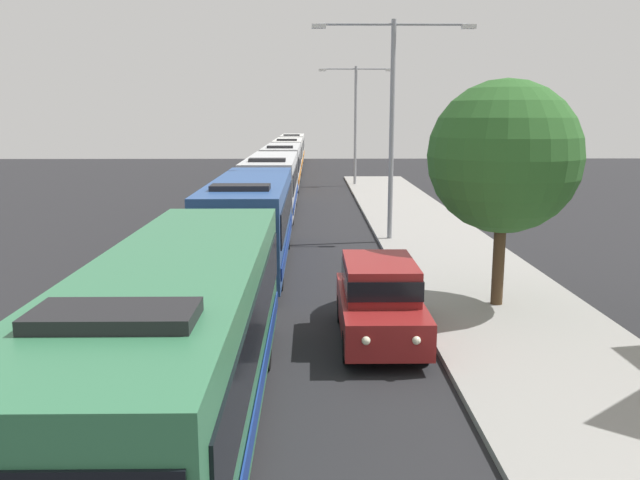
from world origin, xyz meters
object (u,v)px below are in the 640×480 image
bus_tail_end (293,147)px  streetlamp_far (356,114)px  bus_second_in_line (251,219)px  bus_lead (180,341)px  bus_middle (272,183)px  bus_rear (289,154)px  white_suv (379,297)px  streetlamp_mid (392,107)px  bus_fourth_in_line (282,165)px  roadside_tree (504,157)px

bus_tail_end → streetlamp_far: streetlamp_far is taller
bus_second_in_line → bus_lead: bearing=-90.0°
bus_middle → bus_rear: 26.02m
bus_lead → bus_tail_end: same height
bus_rear → streetlamp_far: size_ratio=1.37×
white_suv → streetlamp_mid: streetlamp_mid is taller
bus_tail_end → streetlamp_mid: streetlamp_mid is taller
streetlamp_mid → white_suv: bearing=-98.0°
bus_middle → bus_tail_end: size_ratio=1.02×
bus_middle → white_suv: bus_middle is taller
bus_middle → streetlamp_far: size_ratio=1.32×
bus_fourth_in_line → streetlamp_far: (5.40, 1.05, 3.67)m
bus_second_in_line → bus_tail_end: bearing=90.0°
bus_middle → bus_tail_end: bearing=90.0°
bus_rear → streetlamp_mid: streetlamp_mid is taller
bus_middle → roadside_tree: size_ratio=1.88×
bus_second_in_line → white_suv: (3.70, -7.69, -0.66)m
bus_rear → streetlamp_mid: 34.49m
bus_fourth_in_line → bus_lead: bearing=-90.0°
bus_middle → roadside_tree: roadside_tree is taller
streetlamp_far → bus_lead: bearing=-98.0°
bus_second_in_line → bus_rear: (0.00, 38.21, 0.00)m
streetlamp_mid → streetlamp_far: bearing=90.0°
white_suv → streetlamp_mid: size_ratio=0.51×
bus_lead → bus_rear: bearing=90.0°
bus_rear → streetlamp_mid: size_ratio=1.34×
bus_lead → bus_second_in_line: bearing=90.0°
bus_second_in_line → roadside_tree: 9.25m
streetlamp_far → roadside_tree: bearing=-86.8°
bus_fourth_in_line → bus_rear: bearing=90.0°
bus_rear → streetlamp_mid: (5.40, -33.85, 3.86)m
streetlamp_mid → streetlamp_far: 21.85m
bus_rear → roadside_tree: roadside_tree is taller
bus_second_in_line → streetlamp_far: 27.01m
bus_tail_end → bus_fourth_in_line: bearing=-90.0°
bus_lead → roadside_tree: size_ratio=1.78×
bus_second_in_line → streetlamp_mid: 7.94m
roadside_tree → streetlamp_far: bearing=93.2°
bus_tail_end → streetlamp_mid: 47.99m
bus_second_in_line → streetlamp_far: streetlamp_far is taller
bus_second_in_line → roadside_tree: size_ratio=1.76×
bus_middle → streetlamp_mid: 10.26m
streetlamp_mid → bus_middle: bearing=124.6°
bus_fourth_in_line → streetlamp_mid: streetlamp_mid is taller
bus_rear → streetlamp_far: 13.66m
bus_tail_end → white_suv: (3.70, -59.58, -0.66)m
bus_middle → streetlamp_far: streetlamp_far is taller
bus_second_in_line → white_suv: size_ratio=2.33×
streetlamp_far → streetlamp_mid: bearing=-90.0°
bus_lead → bus_second_in_line: size_ratio=1.02×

